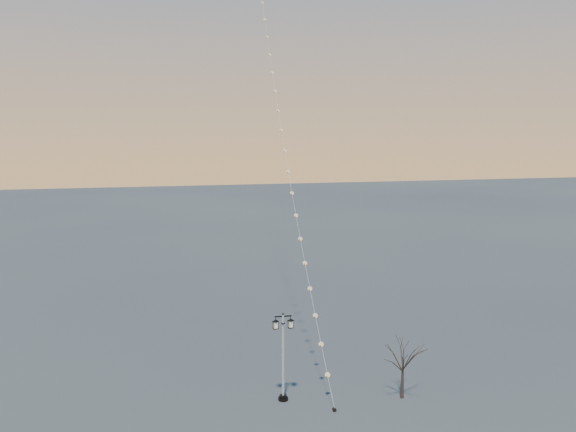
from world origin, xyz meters
name	(u,v)px	position (x,y,z in m)	size (l,w,h in m)	color
ground	(290,402)	(0.00, 0.00, 0.00)	(300.00, 300.00, 0.00)	#414342
street_lamp	(283,352)	(-0.35, 0.33, 2.99)	(1.37, 0.60, 5.40)	black
bare_tree	(403,359)	(6.67, -1.19, 2.48)	(2.16, 2.16, 3.58)	#31261F
kite_train	(275,55)	(3.94, 20.37, 22.82)	(4.18, 44.93, 45.82)	black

